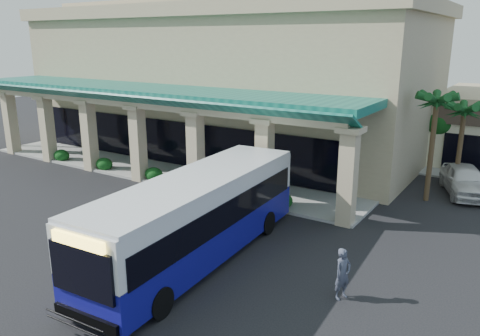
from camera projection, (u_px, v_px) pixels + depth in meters
The scene contains 10 objects.
ground at pixel (178, 234), 21.38m from camera, with size 110.00×110.00×0.00m, color black.
main_building at pixel (229, 77), 37.00m from camera, with size 30.80×14.80×11.35m, color tan, non-canonical shape.
arcade at pixel (150, 131), 30.30m from camera, with size 30.00×6.20×5.70m, color #0E594D, non-canonical shape.
palm_0 at pixel (432, 142), 24.96m from camera, with size 2.40×2.40×6.60m, color #103F18, non-canonical shape.
palm_1 at pixel (461, 141), 26.98m from camera, with size 2.40×2.40×5.80m, color #103F18, non-canonical shape.
palm_2 at pixel (14, 110), 37.57m from camera, with size 2.40×2.40×6.20m, color #103F18, non-canonical shape.
broadleaf_tree at pixel (440, 132), 32.20m from camera, with size 2.60×2.60×4.81m, color #0D3A10, non-canonical shape.
transit_bus at pixel (198, 219), 18.51m from camera, with size 2.88×12.36×3.45m, color navy, non-canonical shape.
pedestrian at pixel (343, 274), 15.85m from camera, with size 0.66×0.44×1.82m, color #3F4456.
car_silver at pixel (464, 180), 26.62m from camera, with size 2.02×5.03×1.71m, color silver.
Camera 1 is at (13.11, -15.11, 8.60)m, focal length 35.00 mm.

